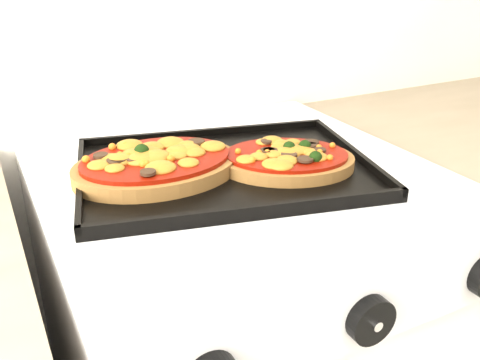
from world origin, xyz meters
TOP-DOWN VIEW (x-y plane):
  - control_panel at (0.03, 1.39)m, footprint 0.60×0.02m
  - knob_center at (0.03, 1.37)m, footprint 0.06×0.02m
  - baking_tray at (0.00, 1.69)m, footprint 0.50×0.41m
  - pizza_left at (-0.10, 1.72)m, footprint 0.25×0.19m
  - pizza_right at (0.09, 1.65)m, footprint 0.26×0.23m

SIDE VIEW (x-z plane):
  - control_panel at x=0.03m, z-range 0.81..0.90m
  - knob_center at x=0.03m, z-range 0.83..0.88m
  - baking_tray at x=0.00m, z-range 0.91..0.93m
  - pizza_right at x=0.09m, z-range 0.92..0.95m
  - pizza_left at x=-0.10m, z-range 0.92..0.96m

